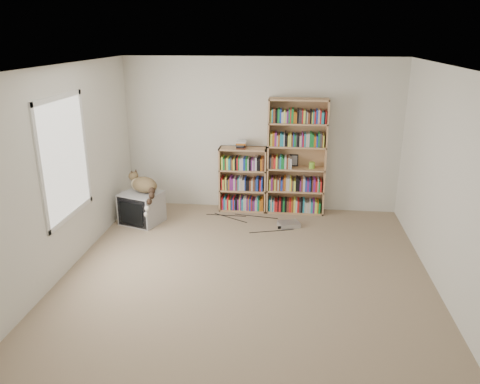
# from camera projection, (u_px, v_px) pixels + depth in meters

# --- Properties ---
(floor) EXTENTS (4.50, 5.00, 0.01)m
(floor) POSITION_uv_depth(u_px,v_px,m) (246.00, 279.00, 5.71)
(floor) COLOR #9D836A
(floor) RESTS_ON ground
(wall_back) EXTENTS (4.50, 0.02, 2.50)m
(wall_back) POSITION_uv_depth(u_px,v_px,m) (261.00, 135.00, 7.65)
(wall_back) COLOR silver
(wall_back) RESTS_ON floor
(wall_front) EXTENTS (4.50, 0.02, 2.50)m
(wall_front) POSITION_uv_depth(u_px,v_px,m) (207.00, 300.00, 2.95)
(wall_front) COLOR silver
(wall_front) RESTS_ON floor
(wall_left) EXTENTS (0.02, 5.00, 2.50)m
(wall_left) POSITION_uv_depth(u_px,v_px,m) (58.00, 175.00, 5.54)
(wall_left) COLOR silver
(wall_left) RESTS_ON floor
(wall_right) EXTENTS (0.02, 5.00, 2.50)m
(wall_right) POSITION_uv_depth(u_px,v_px,m) (453.00, 188.00, 5.06)
(wall_right) COLOR silver
(wall_right) RESTS_ON floor
(ceiling) EXTENTS (4.50, 5.00, 0.02)m
(ceiling) POSITION_uv_depth(u_px,v_px,m) (247.00, 68.00, 4.90)
(ceiling) COLOR white
(ceiling) RESTS_ON wall_back
(window) EXTENTS (0.02, 1.22, 1.52)m
(window) POSITION_uv_depth(u_px,v_px,m) (65.00, 158.00, 5.68)
(window) COLOR white
(window) RESTS_ON wall_left
(crt_tv) EXTENTS (0.70, 0.67, 0.49)m
(crt_tv) POSITION_uv_depth(u_px,v_px,m) (142.00, 208.00, 7.33)
(crt_tv) COLOR #A6A6A8
(crt_tv) RESTS_ON floor
(cat) EXTENTS (0.59, 0.69, 0.54)m
(cat) POSITION_uv_depth(u_px,v_px,m) (145.00, 188.00, 7.19)
(cat) COLOR #342315
(cat) RESTS_ON crt_tv
(bookcase_tall) EXTENTS (0.94, 0.30, 1.88)m
(bookcase_tall) POSITION_uv_depth(u_px,v_px,m) (296.00, 160.00, 7.57)
(bookcase_tall) COLOR #A77953
(bookcase_tall) RESTS_ON floor
(bookcase_short) EXTENTS (0.78, 0.30, 1.07)m
(bookcase_short) POSITION_uv_depth(u_px,v_px,m) (243.00, 181.00, 7.79)
(bookcase_short) COLOR #A77953
(bookcase_short) RESTS_ON floor
(book_stack) EXTENTS (0.18, 0.23, 0.12)m
(book_stack) POSITION_uv_depth(u_px,v_px,m) (241.00, 145.00, 7.55)
(book_stack) COLOR red
(book_stack) RESTS_ON bookcase_short
(green_mug) EXTENTS (0.09, 0.09, 0.10)m
(green_mug) POSITION_uv_depth(u_px,v_px,m) (312.00, 165.00, 7.55)
(green_mug) COLOR #87CA39
(green_mug) RESTS_ON bookcase_tall
(framed_print) EXTENTS (0.15, 0.05, 0.19)m
(framed_print) POSITION_uv_depth(u_px,v_px,m) (294.00, 160.00, 7.66)
(framed_print) COLOR black
(framed_print) RESTS_ON bookcase_tall
(dvd_player) EXTENTS (0.37, 0.32, 0.07)m
(dvd_player) POSITION_uv_depth(u_px,v_px,m) (289.00, 224.00, 7.23)
(dvd_player) COLOR #BBBBC0
(dvd_player) RESTS_ON floor
(wall_outlet) EXTENTS (0.01, 0.08, 0.13)m
(wall_outlet) POSITION_uv_depth(u_px,v_px,m) (122.00, 195.00, 7.67)
(wall_outlet) COLOR silver
(wall_outlet) RESTS_ON wall_left
(floor_cables) EXTENTS (1.20, 0.70, 0.01)m
(floor_cables) POSITION_uv_depth(u_px,v_px,m) (236.00, 222.00, 7.39)
(floor_cables) COLOR black
(floor_cables) RESTS_ON floor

